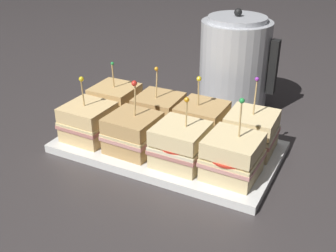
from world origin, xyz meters
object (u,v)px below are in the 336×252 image
object	(u,v)px
sandwich_front_far_left	(89,122)
sandwich_back_center_right	(202,122)
kettle_steel	(235,64)
sandwich_back_far_left	(115,103)
serving_platter	(168,147)
sandwich_back_far_right	(251,132)
sandwich_back_center_left	(159,112)
sandwich_front_far_right	(232,157)
sandwich_front_center_left	(133,133)
sandwich_front_center_right	(180,145)

from	to	relation	value
sandwich_front_far_left	sandwich_back_center_right	xyz separation A→B (m)	(0.23, 0.11, 0.00)
sandwich_back_center_right	kettle_steel	size ratio (longest dim) A/B	0.57
sandwich_back_far_left	serving_platter	bearing A→B (deg)	-17.67
sandwich_front_far_left	serving_platter	bearing A→B (deg)	18.11
sandwich_back_center_right	sandwich_back_far_right	bearing A→B (deg)	2.91
sandwich_front_far_left	sandwich_back_far_right	distance (m)	0.36
sandwich_front_far_left	sandwich_back_center_left	xyz separation A→B (m)	(0.12, 0.12, -0.00)
serving_platter	sandwich_back_far_right	size ratio (longest dim) A/B	2.89
sandwich_front_far_right	sandwich_back_center_right	world-z (taller)	sandwich_front_far_right
sandwich_front_center_left	sandwich_back_far_left	xyz separation A→B (m)	(-0.12, 0.11, 0.00)
sandwich_back_center_left	sandwich_back_far_left	bearing A→B (deg)	-177.61
sandwich_back_far_right	sandwich_front_far_right	bearing A→B (deg)	-90.74
sandwich_front_center_right	sandwich_back_far_left	bearing A→B (deg)	153.89
serving_platter	sandwich_front_far_left	bearing A→B (deg)	-161.89
sandwich_back_center_right	sandwich_front_far_left	bearing A→B (deg)	-154.26
kettle_steel	sandwich_front_far_right	bearing A→B (deg)	-70.77
sandwich_front_center_left	sandwich_front_far_left	bearing A→B (deg)	-179.76
sandwich_front_center_left	sandwich_back_far_right	size ratio (longest dim) A/B	0.94
sandwich_front_center_left	kettle_steel	distance (m)	0.37
serving_platter	sandwich_back_center_right	distance (m)	0.09
sandwich_back_center_right	sandwich_front_center_left	bearing A→B (deg)	-135.66
sandwich_front_center_right	sandwich_back_center_right	size ratio (longest dim) A/B	0.96
sandwich_back_far_right	kettle_steel	world-z (taller)	kettle_steel
sandwich_front_far_left	kettle_steel	bearing A→B (deg)	58.54
serving_platter	sandwich_back_far_right	world-z (taller)	sandwich_back_far_right
sandwich_front_center_right	sandwich_back_far_right	xyz separation A→B (m)	(0.11, 0.12, 0.00)
kettle_steel	sandwich_back_center_left	bearing A→B (deg)	-112.84
sandwich_back_center_right	kettle_steel	bearing A→B (deg)	92.94
kettle_steel	serving_platter	bearing A→B (deg)	-98.49
sandwich_back_far_left	sandwich_back_center_right	xyz separation A→B (m)	(0.23, -0.00, 0.00)
sandwich_back_far_left	kettle_steel	xyz separation A→B (m)	(0.22, 0.24, 0.06)
sandwich_front_center_left	sandwich_back_center_left	distance (m)	0.12
sandwich_back_far_left	sandwich_back_center_right	size ratio (longest dim) A/B	0.97
sandwich_front_far_left	sandwich_back_center_left	distance (m)	0.16
sandwich_front_center_left	sandwich_back_far_left	size ratio (longest dim) A/B	1.06
sandwich_back_center_left	sandwich_front_center_right	bearing A→B (deg)	-46.27
sandwich_back_far_left	sandwich_back_center_left	world-z (taller)	sandwich_back_center_left
sandwich_front_far_right	kettle_steel	bearing A→B (deg)	109.23
sandwich_front_far_left	sandwich_back_far_right	world-z (taller)	sandwich_back_far_right
serving_platter	kettle_steel	size ratio (longest dim) A/B	1.82
sandwich_front_far_right	sandwich_back_far_right	size ratio (longest dim) A/B	0.98
sandwich_back_far_right	sandwich_front_center_left	bearing A→B (deg)	-152.74
sandwich_front_center_left	sandwich_front_far_right	xyz separation A→B (m)	(0.22, 0.00, 0.00)
sandwich_front_center_right	sandwich_back_far_right	world-z (taller)	sandwich_back_far_right
sandwich_back_far_left	sandwich_back_center_left	distance (m)	0.12
serving_platter	sandwich_back_far_right	xyz separation A→B (m)	(0.17, 0.06, 0.05)
sandwich_front_far_right	sandwich_back_far_right	xyz separation A→B (m)	(0.00, 0.11, -0.00)
serving_platter	sandwich_front_far_left	size ratio (longest dim) A/B	3.24
sandwich_back_center_left	kettle_steel	bearing A→B (deg)	67.16
sandwich_back_far_left	sandwich_back_center_left	bearing A→B (deg)	2.39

